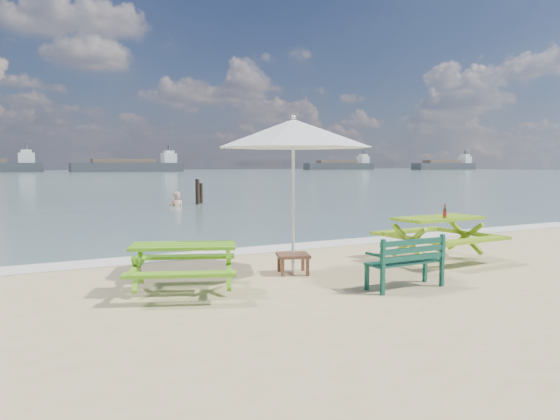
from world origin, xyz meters
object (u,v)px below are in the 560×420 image
picnic_table_right (438,239)px  beer_bottle (445,213)px  picnic_table_left (184,270)px  swimmer (176,213)px  side_table (293,263)px  patio_umbrella (293,134)px  park_bench (405,272)px

picnic_table_right → beer_bottle: beer_bottle is taller
picnic_table_left → swimmer: (5.02, 15.86, -0.64)m
picnic_table_right → side_table: size_ratio=3.03×
beer_bottle → swimmer: 15.93m
side_table → beer_bottle: beer_bottle is taller
patio_umbrella → beer_bottle: 3.37m
picnic_table_right → beer_bottle: 0.58m
picnic_table_right → swimmer: (-0.16, 15.65, -0.71)m
picnic_table_left → patio_umbrella: patio_umbrella is taller
park_bench → side_table: size_ratio=1.85×
picnic_table_left → swimmer: size_ratio=1.11×
picnic_table_left → park_bench: size_ratio=1.68×
picnic_table_right → side_table: (-3.10, 0.23, -0.23)m
park_bench → beer_bottle: beer_bottle is taller
picnic_table_right → side_table: bearing=175.8°
side_table → swimmer: 15.70m
picnic_table_left → park_bench: bearing=-23.3°
picnic_table_left → swimmer: 16.64m
park_bench → swimmer: size_ratio=0.66×
patio_umbrella → beer_bottle: size_ratio=12.66×
park_bench → beer_bottle: (2.09, 1.27, 0.70)m
picnic_table_right → side_table: picnic_table_right is taller
park_bench → beer_bottle: bearing=31.3°
picnic_table_right → patio_umbrella: patio_umbrella is taller
patio_umbrella → swimmer: size_ratio=1.79×
beer_bottle → picnic_table_right: bearing=70.1°
beer_bottle → picnic_table_left: bearing=179.7°
park_bench → side_table: 1.97m
park_bench → patio_umbrella: patio_umbrella is taller
picnic_table_right → park_bench: (-2.17, -1.51, -0.17)m
beer_bottle → swimmer: (-0.08, 15.88, -1.23)m
park_bench → side_table: (-0.93, 1.73, -0.06)m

